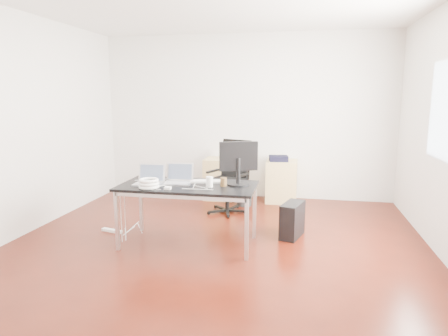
% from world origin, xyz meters
% --- Properties ---
extents(room_shell, '(5.00, 5.00, 5.00)m').
position_xyz_m(room_shell, '(0.04, 0.00, 1.40)').
color(room_shell, '#370E06').
rests_on(room_shell, ground).
extents(desk, '(1.60, 0.80, 0.73)m').
position_xyz_m(desk, '(-0.33, 0.04, 0.68)').
color(desk, black).
rests_on(desk, ground).
extents(office_chair, '(0.62, 0.64, 1.08)m').
position_xyz_m(office_chair, '(-0.08, 1.48, 0.61)').
color(office_chair, black).
rests_on(office_chair, ground).
extents(filing_cabinet_left, '(0.50, 0.50, 0.70)m').
position_xyz_m(filing_cabinet_left, '(-0.40, 2.23, 0.35)').
color(filing_cabinet_left, tan).
rests_on(filing_cabinet_left, ground).
extents(filing_cabinet_right, '(0.50, 0.50, 0.70)m').
position_xyz_m(filing_cabinet_right, '(0.65, 2.23, 0.35)').
color(filing_cabinet_right, tan).
rests_on(filing_cabinet_right, ground).
extents(pc_tower, '(0.32, 0.49, 0.44)m').
position_xyz_m(pc_tower, '(0.88, 0.52, 0.22)').
color(pc_tower, black).
rests_on(pc_tower, ground).
extents(wastebasket, '(0.30, 0.30, 0.28)m').
position_xyz_m(wastebasket, '(0.08, 1.86, 0.14)').
color(wastebasket, black).
rests_on(wastebasket, ground).
extents(power_strip, '(0.31, 0.13, 0.04)m').
position_xyz_m(power_strip, '(-1.44, 0.24, 0.02)').
color(power_strip, white).
rests_on(power_strip, ground).
extents(laptop_left, '(0.33, 0.25, 0.23)m').
position_xyz_m(laptop_left, '(-0.79, -0.02, 0.79)').
color(laptop_left, silver).
rests_on(laptop_left, desk).
extents(laptop_right, '(0.34, 0.27, 0.23)m').
position_xyz_m(laptop_right, '(-0.47, 0.10, 0.79)').
color(laptop_right, silver).
rests_on(laptop_right, desk).
extents(monitor, '(0.44, 0.26, 0.51)m').
position_xyz_m(monitor, '(0.25, 0.15, 1.01)').
color(monitor, black).
rests_on(monitor, desk).
extents(keyboard, '(0.46, 0.21, 0.02)m').
position_xyz_m(keyboard, '(-0.13, 0.22, 0.74)').
color(keyboard, white).
rests_on(keyboard, desk).
extents(cup_white, '(0.09, 0.09, 0.12)m').
position_xyz_m(cup_white, '(-0.05, -0.03, 0.79)').
color(cup_white, white).
rests_on(cup_white, desk).
extents(cup_brown, '(0.10, 0.10, 0.10)m').
position_xyz_m(cup_brown, '(0.10, 0.04, 0.78)').
color(cup_brown, brown).
rests_on(cup_brown, desk).
extents(cable_coil, '(0.24, 0.24, 0.11)m').
position_xyz_m(cable_coil, '(-0.72, -0.22, 0.78)').
color(cable_coil, white).
rests_on(cable_coil, desk).
extents(power_adapter, '(0.07, 0.07, 0.03)m').
position_xyz_m(power_adapter, '(-0.49, -0.23, 0.74)').
color(power_adapter, white).
rests_on(power_adapter, desk).
extents(speaker, '(0.09, 0.08, 0.18)m').
position_xyz_m(speaker, '(-0.36, 2.24, 0.79)').
color(speaker, '#9E9E9E').
rests_on(speaker, filing_cabinet_left).
extents(navy_garment, '(0.33, 0.29, 0.09)m').
position_xyz_m(navy_garment, '(0.60, 2.16, 0.74)').
color(navy_garment, black).
rests_on(navy_garment, filing_cabinet_right).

